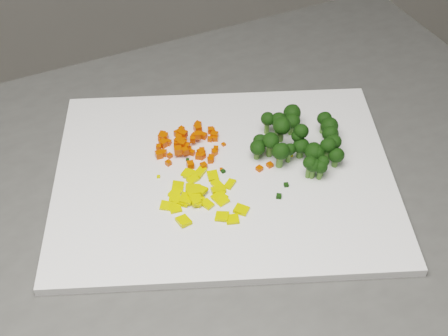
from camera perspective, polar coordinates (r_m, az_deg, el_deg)
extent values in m
cube|color=#4C4C49|center=(1.30, -0.04, -14.90)|extent=(1.23, 0.98, 0.90)
cube|color=white|center=(0.93, 0.00, -0.74)|extent=(0.56, 0.46, 0.01)
cube|color=#DC3602|center=(0.96, -2.93, 1.40)|extent=(0.01, 0.01, 0.01)
cube|color=#DC3602|center=(0.96, -0.93, 1.56)|extent=(0.01, 0.01, 0.01)
cube|color=#DC3602|center=(0.98, -1.29, 2.65)|extent=(0.01, 0.01, 0.01)
cube|color=#DC3602|center=(0.95, -2.11, 1.42)|extent=(0.01, 0.01, 0.01)
cube|color=#DC3602|center=(0.97, -5.99, 1.92)|extent=(0.01, 0.01, 0.01)
cube|color=#DC3602|center=(0.96, -4.98, 1.13)|extent=(0.01, 0.01, 0.01)
cube|color=#DC3602|center=(0.99, -5.74, 2.68)|extent=(0.01, 0.01, 0.01)
cube|color=#DC3602|center=(0.99, -2.24, 3.05)|extent=(0.01, 0.01, 0.01)
cube|color=#DC3602|center=(0.96, -4.21, 2.44)|extent=(0.01, 0.01, 0.01)
cube|color=#DC3602|center=(0.95, -3.58, 1.59)|extent=(0.01, 0.01, 0.01)
cube|color=#DC3602|center=(0.94, -1.27, 0.72)|extent=(0.01, 0.01, 0.01)
cube|color=#DC3602|center=(0.97, -4.17, 2.74)|extent=(0.01, 0.01, 0.01)
cube|color=#DC3602|center=(0.98, -0.83, 2.73)|extent=(0.01, 0.01, 0.01)
cube|color=#DC3602|center=(1.00, -2.42, 3.63)|extent=(0.01, 0.01, 0.01)
cube|color=#DC3602|center=(0.97, -4.24, 1.94)|extent=(0.01, 0.01, 0.01)
cube|color=#DC3602|center=(0.96, -3.81, 1.63)|extent=(0.01, 0.01, 0.01)
cube|color=#DC3602|center=(0.95, -2.05, 1.13)|extent=(0.01, 0.01, 0.01)
cube|color=#DC3602|center=(0.99, -5.47, 2.86)|extent=(0.01, 0.01, 0.01)
cube|color=#DC3602|center=(0.97, -2.42, 3.00)|extent=(0.01, 0.01, 0.01)
cube|color=#DC3602|center=(0.99, -5.65, 3.06)|extent=(0.01, 0.01, 0.01)
cube|color=#DC3602|center=(0.96, -0.86, 1.40)|extent=(0.01, 0.01, 0.01)
cube|color=#DC3602|center=(0.95, -4.25, 1.62)|extent=(0.01, 0.01, 0.01)
cube|color=#DC3602|center=(0.95, -2.37, 1.09)|extent=(0.01, 0.01, 0.01)
cube|color=#DC3602|center=(0.96, -4.34, 2.23)|extent=(0.01, 0.01, 0.01)
cube|color=#DC3602|center=(0.97, -3.35, 1.91)|extent=(0.01, 0.01, 0.01)
cube|color=#DC3602|center=(0.97, -3.72, 2.63)|extent=(0.01, 0.01, 0.01)
cube|color=#DC3602|center=(1.00, -3.91, 3.57)|extent=(0.01, 0.01, 0.01)
cube|color=#DC3602|center=(0.96, -5.95, 1.22)|extent=(0.01, 0.01, 0.01)
cube|color=#DC3602|center=(0.99, -5.50, 2.85)|extent=(0.01, 0.01, 0.01)
cube|color=#DC3602|center=(0.94, -5.11, 0.47)|extent=(0.01, 0.01, 0.01)
cube|color=#DC3602|center=(0.96, -5.53, 1.37)|extent=(0.01, 0.01, 0.01)
cube|color=#DC3602|center=(0.98, -3.97, 3.23)|extent=(0.01, 0.01, 0.01)
cube|color=#DC3602|center=(0.97, -5.56, 2.25)|extent=(0.02, 0.02, 0.01)
cube|color=#DC3602|center=(0.95, -1.17, 0.92)|extent=(0.01, 0.01, 0.01)
cube|color=#DC3602|center=(0.97, -3.74, 3.10)|extent=(0.01, 0.01, 0.01)
cube|color=#DC3602|center=(0.96, -3.86, 2.19)|extent=(0.01, 0.01, 0.01)
cube|color=#DC3602|center=(0.94, -3.09, 0.29)|extent=(0.01, 0.01, 0.01)
cube|color=#DC3602|center=(0.96, -3.50, 1.43)|extent=(0.01, 0.01, 0.01)
cube|color=#DC3602|center=(0.98, -4.13, 3.10)|extent=(0.01, 0.01, 0.01)
cube|color=#DC3602|center=(0.97, -3.73, 2.13)|extent=(0.01, 0.01, 0.01)
cube|color=#DC3602|center=(0.98, -0.89, 3.00)|extent=(0.01, 0.01, 0.01)
cube|color=#DC3602|center=(0.97, -2.88, 2.64)|extent=(0.01, 0.01, 0.01)
cube|color=#DC3602|center=(0.99, -1.23, 3.46)|extent=(0.01, 0.01, 0.01)
cube|color=#DC3602|center=(0.96, -4.03, 2.40)|extent=(0.01, 0.01, 0.01)
cube|color=#DC3602|center=(1.01, -2.40, 4.00)|extent=(0.01, 0.01, 0.01)
cube|color=#DC3602|center=(0.99, -5.63, 2.82)|extent=(0.02, 0.02, 0.01)
cube|color=#DC3602|center=(0.96, -3.23, 1.65)|extent=(0.01, 0.01, 0.01)
cube|color=#DC3602|center=(0.95, -4.20, 1.59)|extent=(0.01, 0.01, 0.01)
cube|color=#DC3602|center=(0.96, -2.03, 1.59)|extent=(0.01, 0.01, 0.01)
cube|color=#DC3602|center=(0.98, -1.87, 2.96)|extent=(0.01, 0.01, 0.01)
cube|color=#DC3602|center=(0.99, -4.19, 3.12)|extent=(0.01, 0.01, 0.01)
cube|color=#DC3602|center=(0.98, -5.12, 2.34)|extent=(0.01, 0.01, 0.01)
cube|color=#DC3602|center=(0.97, -2.74, 2.99)|extent=(0.01, 0.01, 0.01)
cube|color=#DC3602|center=(0.96, -0.75, 1.77)|extent=(0.01, 0.01, 0.01)
cube|color=#DC3602|center=(0.93, -1.88, 0.21)|extent=(0.01, 0.01, 0.01)
cube|color=#DC3602|center=(0.96, -3.46, 2.01)|extent=(0.01, 0.01, 0.01)
cube|color=#DC3602|center=(0.97, -3.70, 2.20)|extent=(0.01, 0.01, 0.01)
cube|color=#DC3602|center=(0.99, -1.08, 3.42)|extent=(0.01, 0.01, 0.01)
cube|color=yellow|center=(0.89, -2.77, -2.20)|extent=(0.02, 0.02, 0.01)
cube|color=yellow|center=(0.87, -0.18, -4.44)|extent=(0.02, 0.02, 0.01)
cube|color=yellow|center=(0.88, -1.52, -3.34)|extent=(0.02, 0.02, 0.01)
cube|color=yellow|center=(0.86, 0.78, -4.70)|extent=(0.02, 0.02, 0.01)
cube|color=yellow|center=(0.92, -2.87, -1.09)|extent=(0.02, 0.02, 0.01)
cube|color=yellow|center=(0.89, -0.45, -2.69)|extent=(0.02, 0.02, 0.01)
cube|color=yellow|center=(0.88, 1.60, -3.82)|extent=(0.03, 0.03, 0.01)
cube|color=yellow|center=(0.93, -2.22, -0.40)|extent=(0.02, 0.03, 0.01)
cube|color=yellow|center=(0.89, -3.70, -3.07)|extent=(0.02, 0.02, 0.01)
cube|color=yellow|center=(0.92, -1.03, -0.73)|extent=(0.02, 0.02, 0.01)
cube|color=yellow|center=(0.91, -0.58, -1.56)|extent=(0.02, 0.02, 0.01)
cube|color=yellow|center=(0.91, 0.53, -1.48)|extent=(0.02, 0.02, 0.01)
cube|color=yellow|center=(0.89, -2.46, -3.04)|extent=(0.03, 0.03, 0.01)
cube|color=yellow|center=(0.90, -2.84, -1.90)|extent=(0.03, 0.02, 0.01)
cube|color=yellow|center=(0.89, -2.03, -2.06)|extent=(0.02, 0.02, 0.01)
cube|color=yellow|center=(0.86, -3.71, -4.85)|extent=(0.02, 0.03, 0.01)
cube|color=yellow|center=(0.93, -3.31, -0.45)|extent=(0.02, 0.02, 0.01)
cube|color=yellow|center=(0.90, -4.48, -2.32)|extent=(0.02, 0.02, 0.01)
cube|color=yellow|center=(0.88, -2.64, -2.97)|extent=(0.02, 0.02, 0.01)
cube|color=yellow|center=(0.88, -4.50, -3.61)|extent=(0.02, 0.02, 0.00)
cube|color=yellow|center=(0.89, -2.59, -3.04)|extent=(0.02, 0.02, 0.00)
cube|color=yellow|center=(0.90, -0.52, -2.02)|extent=(0.02, 0.01, 0.01)
cube|color=yellow|center=(0.89, -4.54, -2.68)|extent=(0.02, 0.02, 0.01)
cube|color=yellow|center=(0.92, -3.10, -0.62)|extent=(0.02, 0.02, 0.01)
cube|color=yellow|center=(0.88, -2.54, -3.12)|extent=(0.01, 0.02, 0.00)
cube|color=yellow|center=(0.89, -0.20, -2.99)|extent=(0.02, 0.02, 0.01)
cube|color=yellow|center=(0.88, -5.26, -3.47)|extent=(0.02, 0.02, 0.01)
cube|color=yellow|center=(0.89, -0.34, -2.75)|extent=(0.02, 0.02, 0.01)
cube|color=yellow|center=(0.90, -0.43, -2.15)|extent=(0.02, 0.02, 0.01)
cube|color=yellow|center=(0.91, -4.24, -1.62)|extent=(0.02, 0.02, 0.01)
cube|color=yellow|center=(0.88, -2.68, -2.65)|extent=(0.02, 0.02, 0.01)
cube|color=yellow|center=(0.89, -3.47, -2.80)|extent=(0.02, 0.02, 0.01)
cube|color=yellow|center=(0.89, -2.92, -2.55)|extent=(0.02, 0.02, 0.00)
cube|color=#DC3602|center=(0.96, -3.93, 1.41)|extent=(0.01, 0.01, 0.00)
cube|color=yellow|center=(0.99, 4.01, 2.83)|extent=(0.01, 0.01, 0.01)
cube|color=#DC3602|center=(0.93, 3.26, -0.05)|extent=(0.01, 0.01, 0.01)
cube|color=yellow|center=(0.96, 6.15, 1.18)|extent=(0.01, 0.01, 0.00)
cube|color=#DC3602|center=(0.93, -0.25, -0.11)|extent=(0.01, 0.01, 0.00)
cube|color=yellow|center=(0.97, 5.14, 1.79)|extent=(0.01, 0.01, 0.01)
cube|color=#DC3602|center=(0.97, -0.04, 2.17)|extent=(0.01, 0.01, 0.00)
cube|color=black|center=(0.90, -2.27, -2.02)|extent=(0.01, 0.01, 0.00)
cube|color=#DC3602|center=(0.94, 4.21, 0.29)|extent=(0.01, 0.01, 0.01)
cube|color=black|center=(0.93, -0.08, -0.29)|extent=(0.01, 0.01, 0.00)
cube|color=black|center=(0.91, 5.71, -1.54)|extent=(0.01, 0.01, 0.00)
cube|color=yellow|center=(0.93, -6.01, -0.79)|extent=(0.01, 0.01, 0.00)
cube|color=black|center=(0.95, -3.35, 0.76)|extent=(0.01, 0.01, 0.00)
cube|color=black|center=(0.90, 5.04, -2.58)|extent=(0.01, 0.01, 0.01)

